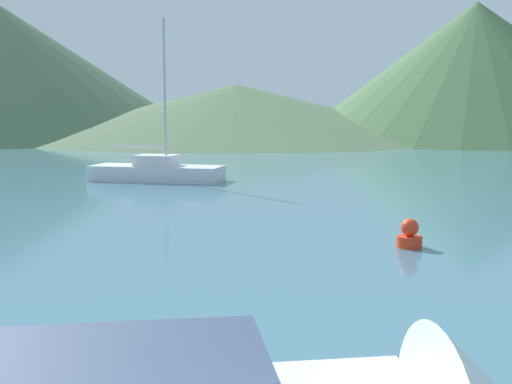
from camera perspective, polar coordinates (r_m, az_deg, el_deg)
name	(u,v)px	position (r m, az deg, el deg)	size (l,w,h in m)	color
sailboat_inner	(157,171)	(30.93, -8.81, 1.88)	(6.60, 3.58, 7.58)	silver
buoy_marker	(410,235)	(16.33, 13.49, -3.78)	(0.63, 0.63, 0.72)	red
hill_central	(236,111)	(75.09, -1.78, 7.17)	(51.74, 51.74, 6.25)	#4C6647
hill_east	(475,71)	(75.87, 18.88, 10.10)	(40.23, 40.23, 15.03)	#476B42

